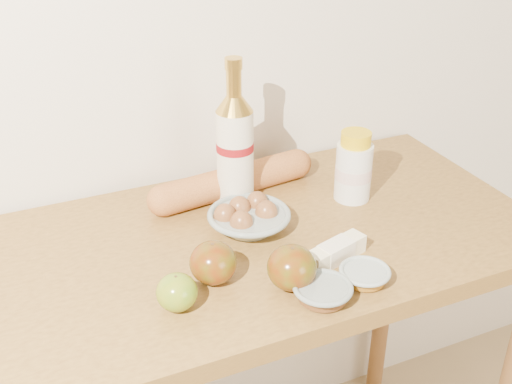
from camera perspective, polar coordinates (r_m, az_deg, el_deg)
back_wall at (r=1.43m, az=-6.11°, el=16.38°), size 3.50×0.02×2.60m
table at (r=1.37m, az=-0.51°, el=-8.37°), size 1.20×0.60×0.90m
bourbon_bottle at (r=1.36m, az=-1.88°, el=4.01°), size 0.10×0.10×0.33m
cream_bottle at (r=1.42m, az=8.67°, el=2.11°), size 0.09×0.09×0.16m
egg_bowl at (r=1.32m, az=-0.72°, el=-2.28°), size 0.21×0.21×0.06m
baguette at (r=1.44m, az=-2.02°, el=0.98°), size 0.42×0.12×0.07m
apple_yellowgreen at (r=1.11m, az=-7.04°, el=-8.83°), size 0.09×0.09×0.07m
apple_redgreen_front at (r=1.16m, az=-3.83°, el=-6.29°), size 0.11×0.11×0.08m
apple_redgreen_right at (r=1.15m, az=3.21°, el=-6.73°), size 0.10×0.10×0.08m
sugar_bowl at (r=1.14m, az=5.94°, el=-8.82°), size 0.14×0.14×0.03m
syrup_bowl at (r=1.19m, az=9.63°, el=-7.28°), size 0.11×0.11×0.03m
butter_stick at (r=1.23m, az=7.13°, el=-5.31°), size 0.14×0.07×0.04m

